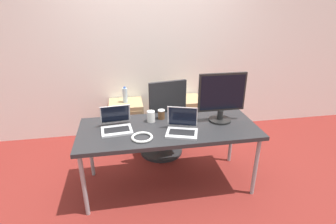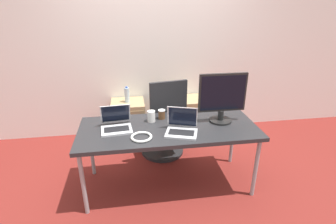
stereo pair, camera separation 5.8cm
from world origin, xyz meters
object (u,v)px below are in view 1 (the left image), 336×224
Objects in this scene: office_chair at (163,128)px; cable_coil at (142,137)px; cabinet_left at (127,121)px; water_bottle at (125,95)px; coffee_cup_brown at (161,114)px; cabinet_right at (185,117)px; laptop_right at (182,127)px; monitor at (222,97)px; laptop_left at (116,125)px; coffee_cup_white at (151,116)px.

office_chair reaches higher than cable_coil.
cabinet_left is at bearing 95.45° from cable_coil.
cabinet_left is 0.39m from water_bottle.
cabinet_right is at bearing 61.81° from coffee_cup_brown.
water_bottle is (-0.86, 0.00, 0.39)m from cabinet_right.
coffee_cup_brown reaches higher than cabinet_left.
water_bottle is 0.64× the size of laptop_right.
cabinet_left is at bearing 180.00° from cabinet_right.
laptop_right is 0.38m from coffee_cup_brown.
cable_coil is (-0.85, -0.25, -0.25)m from monitor.
laptop_left is 3.19× the size of coffee_cup_brown.
coffee_cup_brown is (0.12, 0.05, -0.01)m from coffee_cup_white.
coffee_cup_white is (0.36, 0.12, 0.01)m from laptop_left.
monitor is (1.09, 0.01, 0.22)m from laptop_left.
coffee_cup_brown is at bearing 58.95° from cable_coil.
monitor is at bearing -47.74° from water_bottle.
office_chair is at bearing -49.64° from water_bottle.
coffee_cup_brown reaches higher than water_bottle.
cabinet_right is at bearing 0.00° from cabinet_left.
cabinet_right is at bearing 51.44° from office_chair.
water_bottle is at bearing 111.98° from coffee_cup_brown.
cabinet_left is at bearing 132.32° from monitor.
laptop_left reaches higher than cabinet_left.
water_bottle is (-0.45, 0.52, 0.29)m from office_chair.
water_bottle is 1.10m from laptop_left.
laptop_right is (0.52, -1.26, 0.08)m from water_bottle.
office_chair is 0.74m from water_bottle.
laptop_right is (0.63, -0.17, 0.00)m from laptop_left.
office_chair reaches higher than coffee_cup_white.
cabinet_right is 4.85× the size of coffee_cup_white.
cable_coil is (0.13, -1.32, 0.43)m from cabinet_left.
office_chair is at bearing 45.47° from laptop_left.
office_chair is at bearing 68.24° from cable_coil.
laptop_right is 3.48× the size of coffee_cup_brown.
laptop_left is at bearing -162.19° from coffee_cup_white.
monitor is 2.56× the size of cable_coil.
monitor reaches higher than cable_coil.
cable_coil is (0.24, -0.24, -0.04)m from laptop_left.
cabinet_left is 1.10× the size of monitor.
monitor is 0.66m from coffee_cup_brown.
laptop_left is at bearing 164.52° from laptop_right.
office_chair is 8.97× the size of coffee_cup_white.
office_chair reaches higher than coffee_cup_brown.
office_chair is 4.68× the size of water_bottle.
water_bottle is 1.92× the size of coffee_cup_white.
laptop_left reaches higher than coffee_cup_white.
water_bottle is at bearing 132.26° from monitor.
water_bottle reaches higher than cabinet_right.
laptop_right reaches higher than coffee_cup_white.
office_chair is 0.61m from coffee_cup_white.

